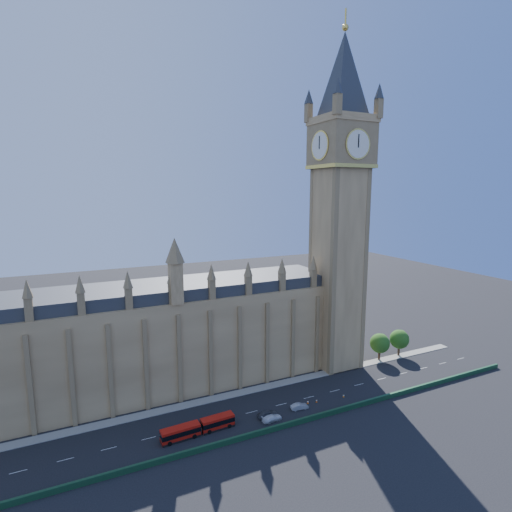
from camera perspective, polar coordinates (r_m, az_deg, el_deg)
name	(u,v)px	position (r m, az deg, el deg)	size (l,w,h in m)	color
ground	(236,416)	(100.27, -2.87, -21.87)	(400.00, 400.00, 0.00)	black
palace_westminster	(110,344)	(108.67, -20.15, -11.77)	(120.00, 20.00, 28.00)	olive
elizabeth_tower	(340,181)	(116.98, 11.94, 10.41)	(20.59, 20.59, 105.00)	olive
bridge_parapet	(252,435)	(92.95, -0.57, -24.17)	(160.00, 0.60, 1.20)	#1E4C2D
kerb_north	(222,397)	(107.92, -4.90, -19.42)	(160.00, 3.00, 0.16)	gray
tree_east_near	(380,343)	(131.51, 17.32, -11.73)	(6.00, 6.00, 8.50)	#382619
tree_east_far	(400,339)	(136.78, 19.85, -11.03)	(6.00, 6.00, 8.50)	#382619
red_bus	(198,428)	(94.36, -8.24, -23.10)	(16.40, 3.27, 2.77)	red
car_grey	(268,414)	(99.37, 1.69, -21.63)	(1.89, 4.70, 1.60)	#43444B
car_silver	(300,406)	(102.89, 6.24, -20.58)	(1.51, 4.34, 1.43)	#999BA0
car_white	(272,418)	(98.18, 2.30, -22.12)	(1.97, 4.83, 1.40)	white
cone_a	(344,396)	(109.79, 12.41, -18.94)	(0.49, 0.49, 0.65)	black
cone_b	(305,405)	(104.28, 7.01, -20.41)	(0.47, 0.47, 0.62)	black
cone_c	(308,402)	(105.52, 7.42, -19.99)	(0.51, 0.51, 0.77)	black
cone_d	(317,401)	(106.34, 8.64, -19.78)	(0.52, 0.52, 0.76)	black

